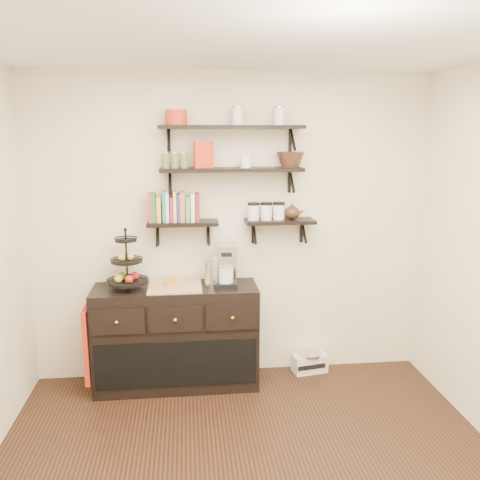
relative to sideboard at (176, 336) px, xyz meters
name	(u,v)px	position (x,y,z in m)	size (l,w,h in m)	color
ceiling	(261,28)	(0.50, -1.51, 2.25)	(3.50, 3.50, 0.02)	white
back_wall	(231,229)	(0.50, 0.24, 0.90)	(3.50, 0.02, 2.70)	white
shelf_top	(231,127)	(0.50, 0.10, 1.78)	(1.20, 0.27, 0.23)	black
shelf_mid	(232,170)	(0.50, 0.10, 1.43)	(1.20, 0.27, 0.23)	black
shelf_low_left	(183,224)	(0.08, 0.12, 0.98)	(0.60, 0.25, 0.23)	black
shelf_low_right	(280,222)	(0.92, 0.12, 0.98)	(0.60, 0.25, 0.23)	black
cookbooks	(176,208)	(0.02, 0.12, 1.11)	(0.43, 0.15, 0.26)	#C7233F
glass_canisters	(266,212)	(0.80, 0.12, 1.06)	(0.32, 0.10, 0.13)	silver
sideboard	(176,336)	(0.00, 0.00, 0.00)	(1.40, 0.50, 0.92)	black
fruit_stand	(128,269)	(-0.39, 0.00, 0.62)	(0.34, 0.34, 0.50)	black
candle	(172,281)	(-0.03, 0.00, 0.50)	(0.08, 0.08, 0.08)	olive
coffee_maker	(225,265)	(0.43, 0.02, 0.62)	(0.21, 0.20, 0.36)	black
thermal_carafe	(211,274)	(0.31, -0.02, 0.56)	(0.11, 0.11, 0.22)	silver
apron	(88,344)	(-0.73, -0.10, 0.01)	(0.04, 0.28, 0.64)	#9F2811
radio	(310,362)	(1.22, 0.12, -0.36)	(0.33, 0.24, 0.19)	silver
recipe_box	(204,155)	(0.26, 0.10, 1.56)	(0.16, 0.06, 0.22)	red
walnut_bowl	(290,160)	(1.00, 0.10, 1.51)	(0.24, 0.24, 0.13)	black
ramekins	(246,162)	(0.62, 0.10, 1.50)	(0.09, 0.09, 0.10)	white
teapot	(292,211)	(1.03, 0.12, 1.07)	(0.18, 0.14, 0.14)	#3A2311
red_pot	(176,117)	(0.04, 0.10, 1.86)	(0.18, 0.18, 0.12)	red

